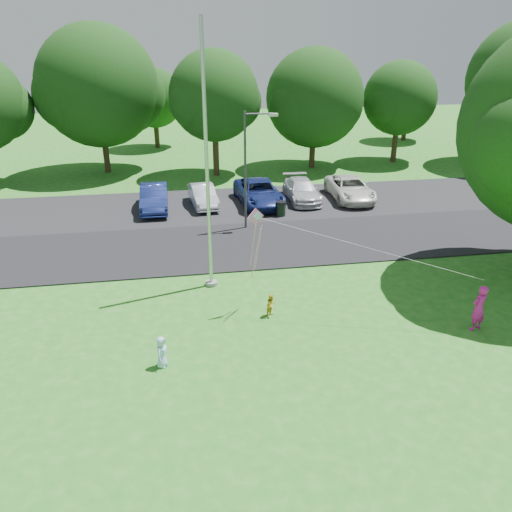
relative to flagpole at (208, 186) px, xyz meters
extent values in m
plane|color=#246C1C|center=(3.50, -5.00, -4.17)|extent=(120.00, 120.00, 0.00)
cube|color=black|center=(3.50, 4.00, -4.14)|extent=(60.00, 6.00, 0.06)
cube|color=black|center=(3.50, 10.50, -4.14)|extent=(42.00, 7.00, 0.06)
cylinder|color=#B7BABF|center=(0.00, 0.00, 0.83)|extent=(0.14, 0.14, 10.00)
cylinder|color=gray|center=(0.00, 0.00, -4.09)|extent=(0.50, 0.50, 0.16)
cylinder|color=#3F3F44|center=(2.37, 6.34, -1.14)|extent=(0.12, 0.12, 6.06)
cylinder|color=#3F3F44|center=(3.08, 6.35, 1.74)|extent=(1.41, 0.10, 0.08)
cube|color=silver|center=(3.78, 6.36, 1.67)|extent=(0.46, 0.23, 0.14)
cylinder|color=black|center=(4.61, 7.90, -3.75)|extent=(0.52, 0.52, 0.83)
cylinder|color=black|center=(4.61, 7.90, -3.31)|extent=(0.55, 0.55, 0.05)
sphere|color=black|center=(-12.26, 18.33, 0.87)|extent=(4.18, 4.18, 4.18)
cylinder|color=#332316|center=(-6.10, 20.24, -2.57)|extent=(0.44, 0.44, 3.19)
sphere|color=black|center=(-6.10, 20.24, 2.00)|extent=(8.50, 8.50, 8.50)
sphere|color=black|center=(-4.18, 21.09, 1.37)|extent=(5.53, 5.53, 5.53)
sphere|color=black|center=(-7.80, 19.17, 1.58)|extent=(5.10, 5.10, 5.10)
cylinder|color=#332316|center=(1.92, 17.90, -2.45)|extent=(0.44, 0.44, 3.43)
sphere|color=black|center=(1.92, 17.90, 1.45)|extent=(6.27, 6.27, 6.27)
sphere|color=black|center=(3.33, 18.53, 0.98)|extent=(4.07, 4.07, 4.07)
sphere|color=black|center=(0.66, 17.12, 1.14)|extent=(3.76, 3.76, 3.76)
cylinder|color=#332316|center=(9.53, 19.17, -2.84)|extent=(0.44, 0.44, 2.66)
sphere|color=black|center=(9.53, 19.17, 1.03)|extent=(7.27, 7.27, 7.27)
sphere|color=black|center=(11.16, 19.89, 0.49)|extent=(4.72, 4.72, 4.72)
sphere|color=black|center=(8.07, 18.26, 0.67)|extent=(4.36, 4.36, 4.36)
cylinder|color=#332316|center=(16.62, 19.89, -2.66)|extent=(0.44, 0.44, 3.02)
sphere|color=black|center=(16.62, 19.89, 0.84)|extent=(5.67, 5.67, 5.67)
sphere|color=black|center=(17.89, 20.46, 0.41)|extent=(3.68, 3.68, 3.68)
sphere|color=black|center=(15.48, 19.18, 0.55)|extent=(3.40, 3.40, 3.40)
cylinder|color=#332316|center=(-2.50, 29.00, -2.87)|extent=(0.44, 0.44, 2.60)
sphere|color=black|center=(-2.50, 29.00, 0.25)|extent=(5.20, 5.20, 5.20)
sphere|color=black|center=(-1.33, 29.52, -0.14)|extent=(3.38, 3.38, 3.38)
sphere|color=black|center=(-3.54, 28.35, -0.01)|extent=(3.12, 3.12, 3.12)
cylinder|color=#332316|center=(21.50, 28.50, -2.87)|extent=(0.44, 0.44, 2.60)
sphere|color=black|center=(21.50, 28.50, 0.25)|extent=(5.20, 5.20, 5.20)
sphere|color=black|center=(22.67, 29.02, -0.14)|extent=(3.38, 3.38, 3.38)
sphere|color=black|center=(20.46, 27.85, -0.01)|extent=(3.12, 3.12, 3.12)
imported|color=navy|center=(-2.44, 10.20, -3.38)|extent=(1.54, 4.40, 1.45)
imported|color=#B2B7BF|center=(0.42, 10.47, -3.48)|extent=(1.70, 3.91, 1.25)
imported|color=navy|center=(3.76, 10.26, -3.39)|extent=(2.65, 5.28, 1.44)
imported|color=silver|center=(6.49, 10.55, -3.47)|extent=(1.89, 4.45, 1.28)
imported|color=silver|center=(9.51, 10.31, -3.42)|extent=(2.47, 5.01, 1.37)
imported|color=#CE1B96|center=(8.72, -4.92, -3.33)|extent=(0.71, 0.58, 1.67)
imported|color=gold|center=(1.93, -2.83, -3.74)|extent=(0.53, 0.52, 0.86)
imported|color=#A6D3FF|center=(-1.96, -5.27, -3.65)|extent=(0.50, 0.59, 1.03)
cube|color=pink|center=(1.46, -2.22, -0.54)|extent=(0.60, 0.24, 0.62)
cube|color=#8CC6E5|center=(1.51, -2.25, -0.52)|extent=(0.29, 0.13, 0.30)
cylinder|color=white|center=(5.09, -3.57, -1.41)|extent=(7.27, 2.70, 1.74)
cylinder|color=pink|center=(1.36, -2.22, -1.63)|extent=(0.20, 0.26, 1.66)
cylinder|color=pink|center=(1.56, -2.17, -1.76)|extent=(0.23, 0.43, 1.90)
cylinder|color=pink|center=(1.46, -2.30, -1.89)|extent=(0.25, 0.64, 2.12)
camera|label=1|loc=(-1.25, -18.29, 5.08)|focal=35.00mm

